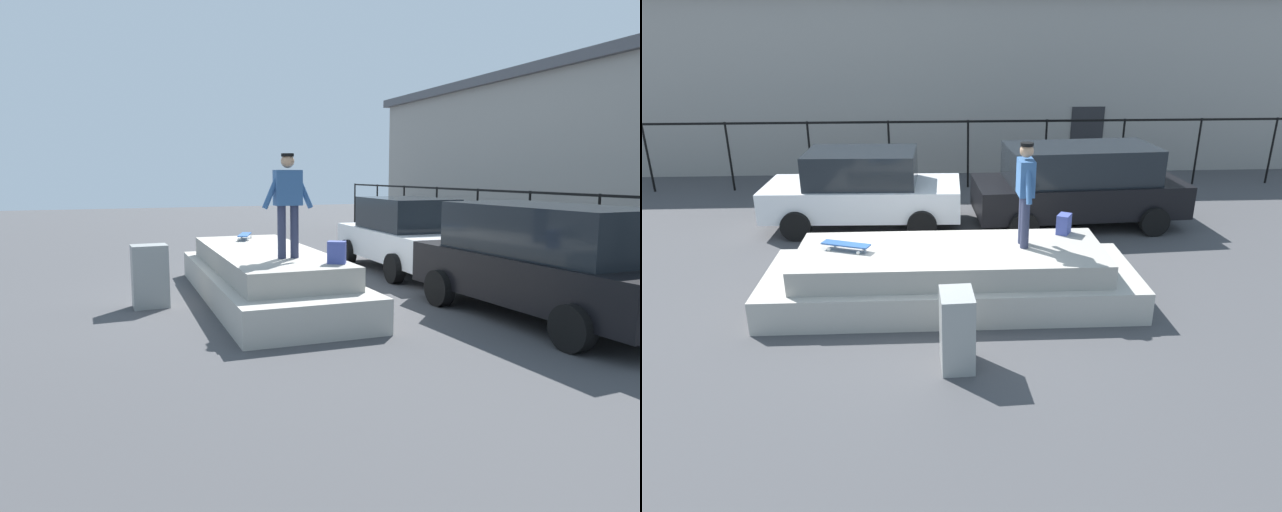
% 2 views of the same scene
% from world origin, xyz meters
% --- Properties ---
extents(ground_plane, '(60.00, 60.00, 0.00)m').
position_xyz_m(ground_plane, '(0.00, 0.00, 0.00)').
color(ground_plane, '#424244').
extents(concrete_ledge, '(6.14, 2.20, 0.92)m').
position_xyz_m(concrete_ledge, '(0.37, -0.30, 0.42)').
color(concrete_ledge, '#ADA89E').
rests_on(concrete_ledge, ground_plane).
extents(skateboarder, '(0.25, 0.87, 1.71)m').
position_xyz_m(skateboarder, '(1.57, -0.21, 1.92)').
color(skateboarder, '#2D334C').
rests_on(skateboarder, concrete_ledge).
extents(skateboard, '(0.83, 0.47, 0.12)m').
position_xyz_m(skateboard, '(-1.34, -0.29, 1.02)').
color(skateboard, '#264C8C').
rests_on(skateboard, concrete_ledge).
extents(backpack, '(0.31, 0.34, 0.35)m').
position_xyz_m(backpack, '(2.37, 0.34, 1.09)').
color(backpack, '#3F4C99').
rests_on(backpack, concrete_ledge).
extents(car_white_sedan_near, '(4.41, 2.18, 1.74)m').
position_xyz_m(car_white_sedan_near, '(-1.48, 3.62, 0.88)').
color(car_white_sedan_near, white).
rests_on(car_white_sedan_near, ground_plane).
extents(car_black_hatchback_mid, '(4.83, 2.39, 1.83)m').
position_xyz_m(car_black_hatchback_mid, '(3.40, 3.49, 0.96)').
color(car_black_hatchback_mid, black).
rests_on(car_black_hatchback_mid, ground_plane).
extents(utility_box, '(0.47, 0.62, 1.09)m').
position_xyz_m(utility_box, '(0.37, -2.35, 0.55)').
color(utility_box, gray).
rests_on(utility_box, ground_plane).
extents(fence_row, '(24.06, 0.06, 1.89)m').
position_xyz_m(fence_row, '(-0.00, 6.86, 1.32)').
color(fence_row, black).
rests_on(fence_row, ground_plane).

